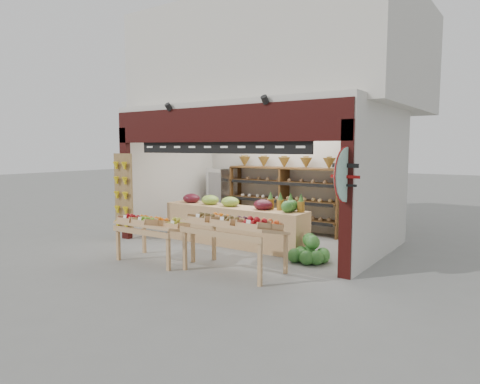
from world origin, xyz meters
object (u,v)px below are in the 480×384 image
display_table_right (235,224)px  watermelon_pile (310,253)px  back_shelving (284,186)px  cardboard_stack (211,227)px  display_table_left (152,224)px  refrigerator (222,197)px  mid_counter (233,224)px

display_table_right → watermelon_pile: bearing=58.7°
back_shelving → display_table_right: 3.93m
cardboard_stack → display_table_right: bearing=-43.7°
cardboard_stack → display_table_right: display_table_right is taller
cardboard_stack → display_table_left: bearing=-77.5°
watermelon_pile → display_table_right: bearing=-121.3°
refrigerator → display_table_right: refrigerator is taller
refrigerator → watermelon_pile: bearing=-18.1°
refrigerator → display_table_left: bearing=-60.4°
mid_counter → display_table_left: (-0.52, -1.97, 0.24)m
refrigerator → watermelon_pile: 4.42m
refrigerator → cardboard_stack: bearing=-51.5°
cardboard_stack → watermelon_pile: size_ratio=1.40×
refrigerator → display_table_right: (2.98, -3.53, 0.05)m
back_shelving → refrigerator: back_shelving is taller
cardboard_stack → watermelon_pile: 3.26m
cardboard_stack → mid_counter: 1.23m
display_table_right → watermelon_pile: display_table_right is taller
mid_counter → watermelon_pile: mid_counter is taller
mid_counter → display_table_right: (1.25, -1.69, 0.38)m
watermelon_pile → display_table_left: bearing=-147.9°
refrigerator → cardboard_stack: size_ratio=1.55×
display_table_right → refrigerator: bearing=130.1°
back_shelving → cardboard_stack: (-1.21, -1.54, -0.97)m
display_table_left → display_table_right: bearing=9.0°
refrigerator → watermelon_pile: refrigerator is taller
mid_counter → watermelon_pile: bearing=-9.8°
display_table_left → watermelon_pile: (2.58, 1.62, -0.52)m
cardboard_stack → watermelon_pile: cardboard_stack is taller
back_shelving → refrigerator: size_ratio=1.97×
display_table_left → display_table_right: 1.79m
back_shelving → mid_counter: back_shelving is taller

